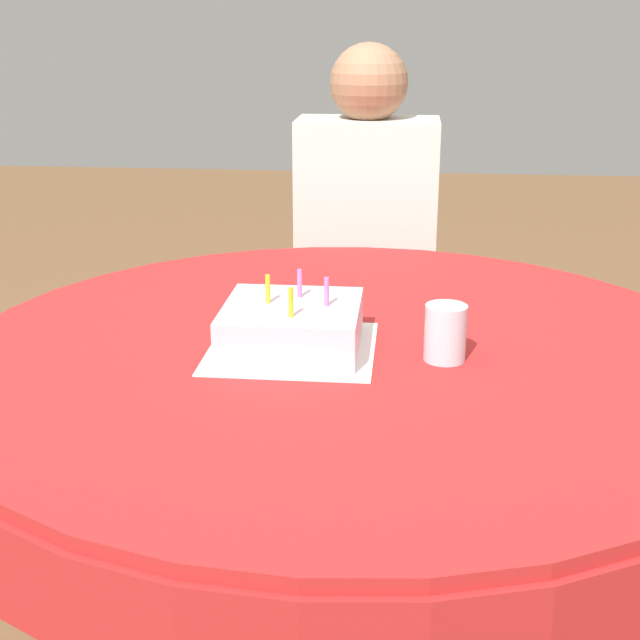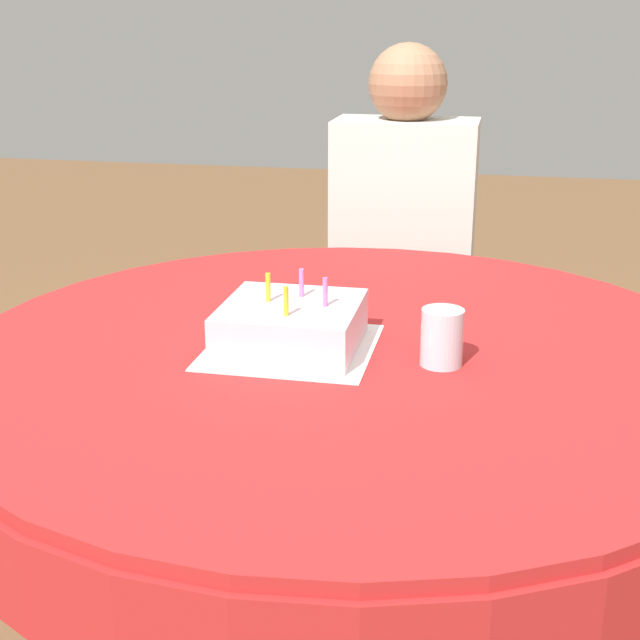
% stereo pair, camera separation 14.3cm
% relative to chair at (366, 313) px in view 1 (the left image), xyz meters
% --- Properties ---
extents(dining_table, '(1.30, 1.30, 0.73)m').
position_rel_chair_xyz_m(dining_table, '(0.01, -0.97, 0.19)').
color(dining_table, '#B22323').
rests_on(dining_table, ground_plane).
extents(chair, '(0.39, 0.39, 0.84)m').
position_rel_chair_xyz_m(chair, '(0.00, 0.00, 0.00)').
color(chair, '#4C331E').
rests_on(chair, ground_plane).
extents(person, '(0.36, 0.29, 1.17)m').
position_rel_chair_xyz_m(person, '(0.00, -0.08, 0.24)').
color(person, '#9E7051').
rests_on(person, ground_plane).
extents(napkin, '(0.27, 0.27, 0.00)m').
position_rel_chair_xyz_m(napkin, '(-0.07, -1.00, 0.27)').
color(napkin, white).
rests_on(napkin, dining_table).
extents(birthday_cake, '(0.22, 0.22, 0.12)m').
position_rel_chair_xyz_m(birthday_cake, '(-0.07, -1.00, 0.31)').
color(birthday_cake, silver).
rests_on(birthday_cake, dining_table).
extents(drinking_glass, '(0.07, 0.07, 0.09)m').
position_rel_chair_xyz_m(drinking_glass, '(0.17, -1.02, 0.32)').
color(drinking_glass, silver).
rests_on(drinking_glass, dining_table).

